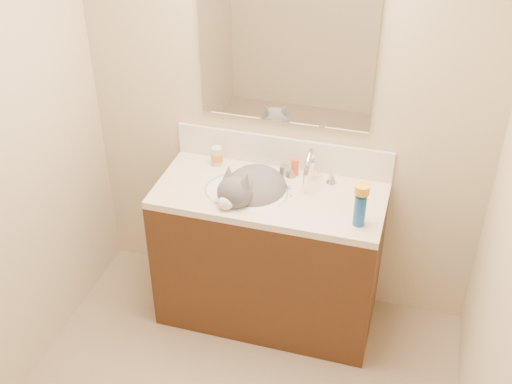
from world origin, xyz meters
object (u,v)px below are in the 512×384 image
Objects in this scene: faucet at (310,169)px; amber_bottle at (295,167)px; vanity_cabinet at (269,258)px; pill_bottle at (217,156)px; basin at (246,202)px; spray_can at (360,211)px; cat at (252,192)px; silver_jar at (284,170)px.

faucet is 2.86× the size of amber_bottle.
pill_bottle is (-0.35, 0.18, 0.50)m from vanity_cabinet.
faucet is (0.30, 0.17, 0.16)m from basin.
cat is at bearing 166.70° from spray_can.
amber_bottle is at bearing 147.63° from faucet.
vanity_cabinet is at bearing -99.09° from silver_jar.
spray_can reaches higher than pill_bottle.
basin is (-0.12, -0.03, 0.38)m from vanity_cabinet.
cat is at bearing -37.11° from pill_bottle.
pill_bottle is (-0.53, 0.04, -0.03)m from faucet.
vanity_cabinet is 0.51m from silver_jar.
amber_bottle is 0.53m from spray_can.
amber_bottle reaches higher than basin.
pill_bottle is at bearing -179.73° from silver_jar.
spray_can reaches higher than vanity_cabinet.
silver_jar is 0.59× the size of amber_bottle.
vanity_cabinet is 0.64m from pill_bottle.
pill_bottle is (-0.23, 0.21, 0.12)m from basin.
basin is at bearing -124.95° from silver_jar.
faucet is 0.53m from pill_bottle.
amber_bottle is (0.06, 0.01, 0.02)m from silver_jar.
vanity_cabinet is 0.58m from faucet.
cat reaches higher than vanity_cabinet.
vanity_cabinet is 2.32× the size of cat.
silver_jar reaches higher than basin.
basin is 1.61× the size of faucet.
silver_jar is 0.36× the size of spray_can.
pill_bottle reaches higher than vanity_cabinet.
vanity_cabinet is 7.52× the size of spray_can.
spray_can is at bearing -17.09° from vanity_cabinet.
pill_bottle is at bearing 158.40° from spray_can.
vanity_cabinet is at bearing 27.12° from cat.
cat reaches higher than basin.
silver_jar reaches higher than vanity_cabinet.
amber_bottle is (0.09, 0.20, 0.50)m from vanity_cabinet.
faucet is at bearing 29.12° from basin.
basin is 0.34m from pill_bottle.
spray_can is (0.48, -0.15, 0.53)m from vanity_cabinet.
faucet is at bearing -4.82° from pill_bottle.
faucet reaches higher than pill_bottle.
amber_bottle is 0.61× the size of spray_can.
spray_can is at bearing -36.19° from silver_jar.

